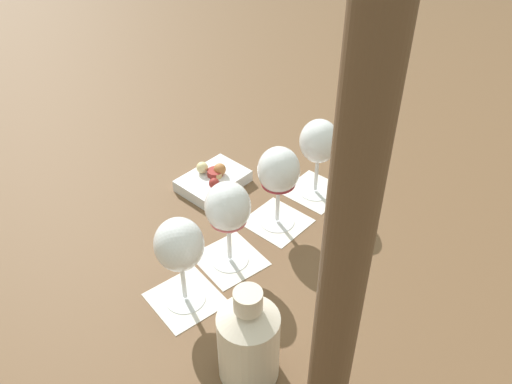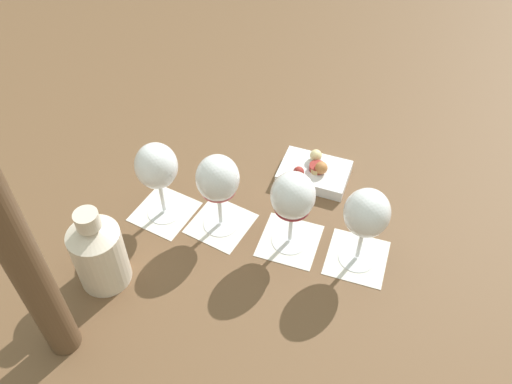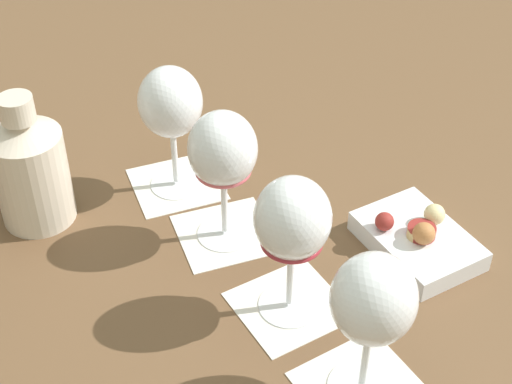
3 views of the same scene
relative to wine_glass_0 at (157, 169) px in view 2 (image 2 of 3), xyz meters
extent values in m
plane|color=brown|center=(0.13, -0.15, -0.12)|extent=(8.00, 8.00, 0.00)
cube|color=silver|center=(0.00, 0.00, -0.12)|extent=(0.15, 0.15, 0.00)
cube|color=silver|center=(0.08, -0.09, -0.12)|extent=(0.15, 0.15, 0.00)
cube|color=silver|center=(0.17, -0.20, -0.12)|extent=(0.16, 0.16, 0.00)
cube|color=silver|center=(0.25, -0.31, -0.12)|extent=(0.16, 0.16, 0.00)
cylinder|color=white|center=(0.00, 0.00, -0.12)|extent=(0.07, 0.07, 0.01)
cylinder|color=white|center=(0.00, 0.00, -0.07)|extent=(0.01, 0.01, 0.08)
ellipsoid|color=white|center=(0.00, 0.00, 0.01)|extent=(0.08, 0.08, 0.09)
ellipsoid|color=pink|center=(0.00, 0.00, -0.01)|extent=(0.07, 0.07, 0.04)
cylinder|color=white|center=(0.08, -0.09, -0.12)|extent=(0.07, 0.07, 0.01)
cylinder|color=white|center=(0.08, -0.09, -0.07)|extent=(0.01, 0.01, 0.08)
ellipsoid|color=white|center=(0.08, -0.09, 0.01)|extent=(0.08, 0.08, 0.09)
ellipsoid|color=#D55B65|center=(0.08, -0.09, -0.02)|extent=(0.07, 0.07, 0.02)
cylinder|color=white|center=(0.17, -0.20, -0.12)|extent=(0.07, 0.07, 0.01)
cylinder|color=white|center=(0.17, -0.20, -0.07)|extent=(0.01, 0.01, 0.08)
ellipsoid|color=white|center=(0.17, -0.20, 0.01)|extent=(0.08, 0.08, 0.09)
ellipsoid|color=#9F2A34|center=(0.17, -0.20, -0.02)|extent=(0.07, 0.07, 0.02)
cylinder|color=white|center=(0.25, -0.31, -0.12)|extent=(0.07, 0.07, 0.01)
cylinder|color=white|center=(0.25, -0.31, -0.07)|extent=(0.01, 0.01, 0.08)
ellipsoid|color=white|center=(0.25, -0.31, 0.01)|extent=(0.08, 0.08, 0.09)
ellipsoid|color=maroon|center=(0.25, -0.31, -0.01)|extent=(0.07, 0.07, 0.04)
cylinder|color=beige|center=(-0.16, -0.08, -0.06)|extent=(0.09, 0.09, 0.13)
cone|color=beige|center=(-0.16, -0.08, 0.01)|extent=(0.09, 0.09, 0.02)
cylinder|color=beige|center=(-0.16, -0.08, 0.04)|extent=(0.04, 0.04, 0.03)
cube|color=silver|center=(0.32, -0.09, -0.11)|extent=(0.17, 0.18, 0.03)
sphere|color=maroon|center=(0.28, -0.09, -0.08)|extent=(0.02, 0.02, 0.02)
cylinder|color=maroon|center=(0.32, -0.10, -0.09)|extent=(0.03, 0.03, 0.01)
sphere|color=beige|center=(0.34, -0.07, -0.08)|extent=(0.03, 0.03, 0.03)
sphere|color=#B2703D|center=(0.32, -0.11, -0.08)|extent=(0.03, 0.03, 0.03)
cylinder|color=#DBB775|center=(0.32, -0.10, -0.09)|extent=(0.03, 0.03, 0.01)
camera|label=1|loc=(-0.65, 0.00, 0.61)|focal=38.00mm
camera|label=2|loc=(-0.25, -0.71, 0.72)|focal=38.00mm
camera|label=3|loc=(0.20, -0.82, 0.54)|focal=55.00mm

